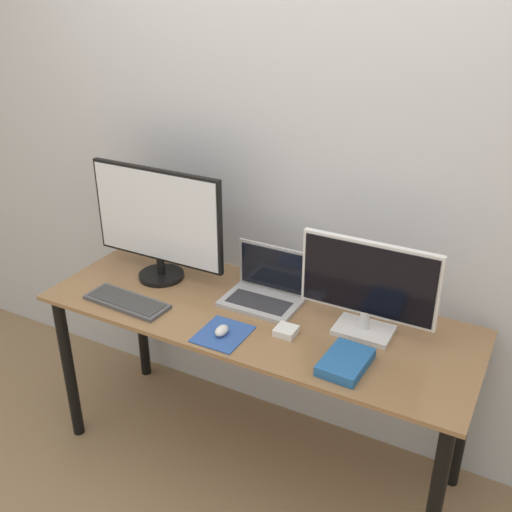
{
  "coord_description": "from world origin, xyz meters",
  "views": [
    {
      "loc": [
        0.97,
        -1.5,
        2.05
      ],
      "look_at": [
        -0.0,
        0.33,
        1.02
      ],
      "focal_mm": 42.0,
      "sensor_mm": 36.0,
      "label": 1
    }
  ],
  "objects_px": {
    "monitor_left": "(158,222)",
    "book": "(345,362)",
    "power_brick": "(286,331)",
    "keyboard": "(127,302)",
    "laptop": "(266,288)",
    "monitor_right": "(368,286)",
    "mouse": "(222,331)"
  },
  "relations": [
    {
      "from": "mouse",
      "to": "monitor_right",
      "type": "bearing_deg",
      "value": 30.48
    },
    {
      "from": "laptop",
      "to": "mouse",
      "type": "distance_m",
      "value": 0.32
    },
    {
      "from": "monitor_left",
      "to": "book",
      "type": "xyz_separation_m",
      "value": [
        0.96,
        -0.24,
        -0.25
      ]
    },
    {
      "from": "laptop",
      "to": "book",
      "type": "distance_m",
      "value": 0.54
    },
    {
      "from": "monitor_left",
      "to": "monitor_right",
      "type": "bearing_deg",
      "value": -0.0
    },
    {
      "from": "book",
      "to": "mouse",
      "type": "bearing_deg",
      "value": -175.55
    },
    {
      "from": "laptop",
      "to": "power_brick",
      "type": "bearing_deg",
      "value": -45.94
    },
    {
      "from": "power_brick",
      "to": "monitor_right",
      "type": "bearing_deg",
      "value": 30.66
    },
    {
      "from": "monitor_right",
      "to": "book",
      "type": "height_order",
      "value": "monitor_right"
    },
    {
      "from": "monitor_right",
      "to": "keyboard",
      "type": "height_order",
      "value": "monitor_right"
    },
    {
      "from": "laptop",
      "to": "keyboard",
      "type": "bearing_deg",
      "value": -148.81
    },
    {
      "from": "monitor_right",
      "to": "power_brick",
      "type": "distance_m",
      "value": 0.35
    },
    {
      "from": "laptop",
      "to": "keyboard",
      "type": "xyz_separation_m",
      "value": [
        -0.49,
        -0.3,
        -0.05
      ]
    },
    {
      "from": "power_brick",
      "to": "keyboard",
      "type": "bearing_deg",
      "value": -171.27
    },
    {
      "from": "monitor_left",
      "to": "monitor_right",
      "type": "xyz_separation_m",
      "value": [
        0.95,
        -0.0,
        -0.07
      ]
    },
    {
      "from": "monitor_left",
      "to": "keyboard",
      "type": "relative_size",
      "value": 1.7
    },
    {
      "from": "book",
      "to": "power_brick",
      "type": "height_order",
      "value": "book"
    },
    {
      "from": "monitor_left",
      "to": "laptop",
      "type": "xyz_separation_m",
      "value": [
        0.5,
        0.04,
        -0.21
      ]
    },
    {
      "from": "book",
      "to": "power_brick",
      "type": "bearing_deg",
      "value": 162.46
    },
    {
      "from": "monitor_right",
      "to": "mouse",
      "type": "height_order",
      "value": "monitor_right"
    },
    {
      "from": "keyboard",
      "to": "power_brick",
      "type": "bearing_deg",
      "value": 8.73
    },
    {
      "from": "mouse",
      "to": "keyboard",
      "type": "bearing_deg",
      "value": 177.74
    },
    {
      "from": "keyboard",
      "to": "book",
      "type": "distance_m",
      "value": 0.95
    },
    {
      "from": "monitor_left",
      "to": "laptop",
      "type": "relative_size",
      "value": 2.03
    },
    {
      "from": "laptop",
      "to": "power_brick",
      "type": "distance_m",
      "value": 0.27
    },
    {
      "from": "monitor_left",
      "to": "book",
      "type": "bearing_deg",
      "value": -13.89
    },
    {
      "from": "monitor_left",
      "to": "keyboard",
      "type": "distance_m",
      "value": 0.37
    },
    {
      "from": "monitor_right",
      "to": "laptop",
      "type": "xyz_separation_m",
      "value": [
        -0.44,
        0.04,
        -0.15
      ]
    },
    {
      "from": "laptop",
      "to": "mouse",
      "type": "xyz_separation_m",
      "value": [
        -0.02,
        -0.32,
        -0.03
      ]
    },
    {
      "from": "book",
      "to": "keyboard",
      "type": "bearing_deg",
      "value": -178.86
    },
    {
      "from": "book",
      "to": "power_brick",
      "type": "relative_size",
      "value": 2.76
    },
    {
      "from": "laptop",
      "to": "keyboard",
      "type": "height_order",
      "value": "laptop"
    }
  ]
}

